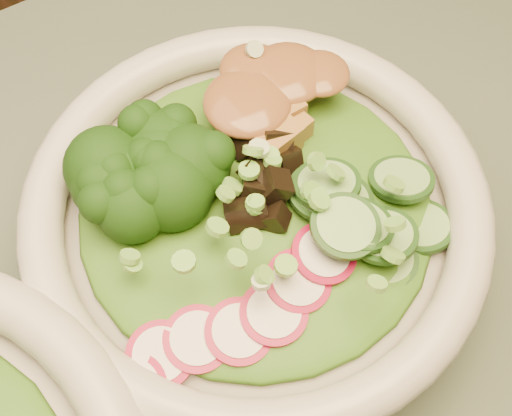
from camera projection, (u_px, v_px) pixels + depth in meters
salad_bowl at (256, 224)px, 0.43m from camera, size 0.28×0.28×0.07m
lettuce_bed at (256, 207)px, 0.42m from camera, size 0.21×0.21×0.02m
broccoli_florets at (143, 188)px, 0.40m from camera, size 0.09×0.08×0.05m
radish_slices at (251, 314)px, 0.38m from camera, size 0.12×0.06×0.02m
cucumber_slices at (373, 207)px, 0.40m from camera, size 0.08×0.08×0.04m
mushroom_heap at (258, 176)px, 0.41m from camera, size 0.08×0.08×0.04m
tofu_cubes at (267, 106)px, 0.44m from camera, size 0.10×0.08×0.04m
peanut_sauce at (268, 92)px, 0.42m from camera, size 0.07×0.06×0.02m
scallion_garnish at (256, 185)px, 0.39m from camera, size 0.20×0.20×0.02m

